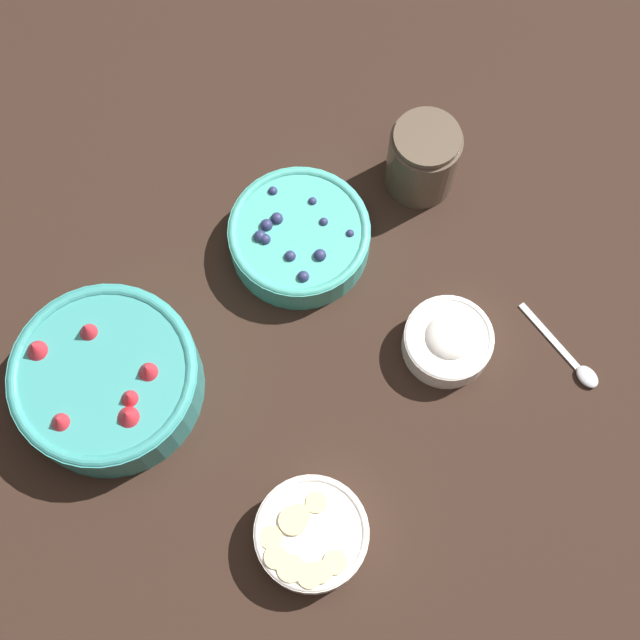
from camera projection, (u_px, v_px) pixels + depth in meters
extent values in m
plane|color=black|center=(299.00, 362.00, 1.11)|extent=(4.00, 4.00, 0.00)
cylinder|color=teal|center=(108.00, 381.00, 1.07)|extent=(0.22, 0.22, 0.07)
torus|color=teal|center=(103.00, 373.00, 1.04)|extent=(0.22, 0.22, 0.02)
cylinder|color=red|center=(105.00, 376.00, 1.05)|extent=(0.18, 0.18, 0.02)
cone|color=red|center=(59.00, 421.00, 1.01)|extent=(0.03, 0.03, 0.02)
cone|color=red|center=(35.00, 348.00, 1.04)|extent=(0.04, 0.04, 0.03)
cone|color=red|center=(147.00, 370.00, 1.03)|extent=(0.04, 0.04, 0.02)
cone|color=red|center=(129.00, 397.00, 1.02)|extent=(0.03, 0.03, 0.02)
cone|color=red|center=(87.00, 330.00, 1.04)|extent=(0.03, 0.03, 0.03)
cone|color=red|center=(127.00, 416.00, 1.01)|extent=(0.04, 0.04, 0.02)
cylinder|color=#47AD9E|center=(300.00, 238.00, 1.14)|extent=(0.18, 0.18, 0.05)
torus|color=#47AD9E|center=(299.00, 231.00, 1.12)|extent=(0.18, 0.18, 0.01)
cylinder|color=navy|center=(299.00, 233.00, 1.13)|extent=(0.14, 0.14, 0.01)
sphere|color=navy|center=(320.00, 255.00, 1.11)|extent=(0.02, 0.02, 0.02)
sphere|color=navy|center=(313.00, 201.00, 1.13)|extent=(0.01, 0.01, 0.01)
sphere|color=navy|center=(267.00, 225.00, 1.12)|extent=(0.02, 0.02, 0.02)
sphere|color=navy|center=(324.00, 222.00, 1.12)|extent=(0.01, 0.01, 0.01)
sphere|color=navy|center=(303.00, 277.00, 1.10)|extent=(0.01, 0.01, 0.01)
sphere|color=navy|center=(265.00, 239.00, 1.12)|extent=(0.01, 0.01, 0.01)
sphere|color=navy|center=(277.00, 219.00, 1.12)|extent=(0.02, 0.02, 0.02)
sphere|color=navy|center=(350.00, 234.00, 1.12)|extent=(0.01, 0.01, 0.01)
sphere|color=navy|center=(260.00, 236.00, 1.12)|extent=(0.02, 0.02, 0.02)
sphere|color=navy|center=(290.00, 256.00, 1.11)|extent=(0.01, 0.01, 0.01)
sphere|color=navy|center=(273.00, 191.00, 1.14)|extent=(0.01, 0.01, 0.01)
cylinder|color=white|center=(312.00, 535.00, 1.02)|extent=(0.13, 0.13, 0.04)
torus|color=white|center=(311.00, 533.00, 1.00)|extent=(0.13, 0.13, 0.01)
cylinder|color=beige|center=(312.00, 533.00, 1.01)|extent=(0.10, 0.10, 0.01)
cylinder|color=beige|center=(299.00, 515.00, 1.00)|extent=(0.03, 0.03, 0.01)
cylinder|color=beige|center=(317.00, 502.00, 1.01)|extent=(0.02, 0.02, 0.00)
cylinder|color=beige|center=(321.00, 572.00, 0.98)|extent=(0.03, 0.03, 0.01)
cylinder|color=beige|center=(310.00, 575.00, 0.98)|extent=(0.03, 0.03, 0.01)
cylinder|color=beige|center=(291.00, 568.00, 0.98)|extent=(0.03, 0.03, 0.01)
cylinder|color=beige|center=(276.00, 557.00, 0.99)|extent=(0.03, 0.03, 0.01)
cylinder|color=beige|center=(271.00, 538.00, 1.00)|extent=(0.03, 0.03, 0.00)
cylinder|color=beige|center=(293.00, 521.00, 1.00)|extent=(0.03, 0.03, 0.01)
cylinder|color=beige|center=(335.00, 562.00, 0.99)|extent=(0.03, 0.03, 0.01)
cylinder|color=white|center=(447.00, 342.00, 1.10)|extent=(0.11, 0.11, 0.04)
torus|color=white|center=(449.00, 338.00, 1.08)|extent=(0.11, 0.11, 0.01)
cylinder|color=white|center=(448.00, 339.00, 1.09)|extent=(0.09, 0.09, 0.01)
ellipsoid|color=white|center=(449.00, 338.00, 1.08)|extent=(0.06, 0.06, 0.03)
cylinder|color=brown|center=(423.00, 160.00, 1.15)|extent=(0.09, 0.09, 0.10)
cylinder|color=#472819|center=(422.00, 163.00, 1.16)|extent=(0.08, 0.08, 0.07)
cylinder|color=brown|center=(427.00, 138.00, 1.10)|extent=(0.08, 0.08, 0.01)
cube|color=silver|center=(550.00, 336.00, 1.12)|extent=(0.03, 0.11, 0.01)
ellipsoid|color=silver|center=(587.00, 377.00, 1.10)|extent=(0.03, 0.04, 0.01)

